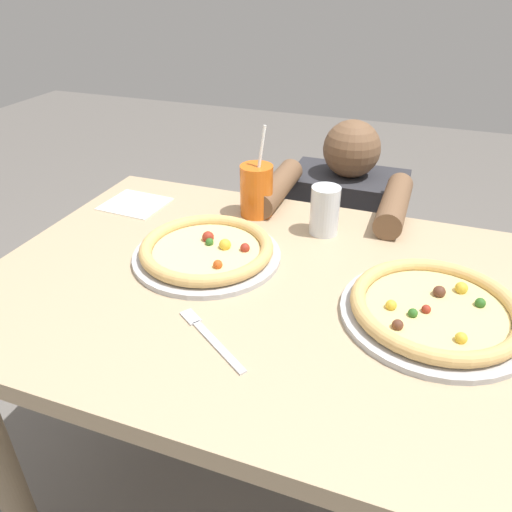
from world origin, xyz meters
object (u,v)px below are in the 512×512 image
object	(u,v)px
pizza_near	(435,310)
fork	(209,336)
water_cup_clear	(325,209)
diner_seated	(339,267)
drink_cup_colored	(256,190)
pizza_far	(207,250)

from	to	relation	value
pizza_near	fork	distance (m)	0.42
water_cup_clear	pizza_near	bearing A→B (deg)	-43.60
water_cup_clear	diner_seated	size ratio (longest dim) A/B	0.13
drink_cup_colored	diner_seated	size ratio (longest dim) A/B	0.26
diner_seated	drink_cup_colored	bearing A→B (deg)	-118.50
drink_cup_colored	pizza_near	bearing A→B (deg)	-33.02
drink_cup_colored	water_cup_clear	bearing A→B (deg)	-11.76
diner_seated	pizza_near	bearing A→B (deg)	-65.72
fork	diner_seated	bearing A→B (deg)	83.93
pizza_near	fork	xyz separation A→B (m)	(-0.37, -0.19, -0.02)
pizza_far	fork	world-z (taller)	pizza_far
water_cup_clear	diner_seated	distance (m)	0.54
pizza_near	diner_seated	distance (m)	0.78
drink_cup_colored	water_cup_clear	xyz separation A→B (m)	(0.19, -0.04, -0.01)
pizza_far	water_cup_clear	bearing A→B (deg)	43.90
fork	drink_cup_colored	bearing A→B (deg)	100.45
drink_cup_colored	diner_seated	world-z (taller)	drink_cup_colored
diner_seated	fork	bearing A→B (deg)	-96.07
drink_cup_colored	fork	size ratio (longest dim) A/B	1.35
water_cup_clear	fork	xyz separation A→B (m)	(-0.10, -0.46, -0.06)
pizza_far	diner_seated	xyz separation A→B (m)	(0.21, 0.58, -0.34)
fork	diner_seated	size ratio (longest dim) A/B	0.19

